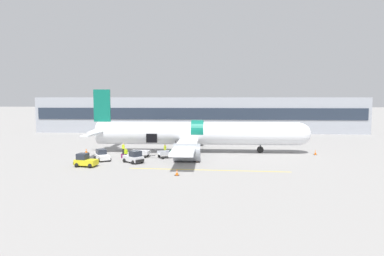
# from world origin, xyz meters

# --- Properties ---
(ground_plane) EXTENTS (500.00, 500.00, 0.00)m
(ground_plane) POSITION_xyz_m (0.00, 0.00, 0.00)
(ground_plane) COLOR gray
(apron_marking_line) EXTENTS (19.69, 1.27, 0.01)m
(apron_marking_line) POSITION_xyz_m (2.75, -7.33, 0.00)
(apron_marking_line) COLOR yellow
(apron_marking_line) RESTS_ON ground_plane
(terminal_strip) EXTENTS (81.01, 8.58, 8.71)m
(terminal_strip) POSITION_xyz_m (0.00, 38.10, 4.36)
(terminal_strip) COLOR #9EA3AD
(terminal_strip) RESTS_ON ground_plane
(airplane) EXTENTS (35.88, 30.58, 10.04)m
(airplane) POSITION_xyz_m (0.38, 5.87, 2.92)
(airplane) COLOR white
(airplane) RESTS_ON ground_plane
(baggage_tug_lead) EXTENTS (3.18, 3.02, 1.66)m
(baggage_tug_lead) POSITION_xyz_m (-7.33, -3.29, 0.71)
(baggage_tug_lead) COLOR silver
(baggage_tug_lead) RESTS_ON ground_plane
(baggage_tug_mid) EXTENTS (3.07, 2.24, 1.69)m
(baggage_tug_mid) POSITION_xyz_m (-12.93, -6.16, 0.71)
(baggage_tug_mid) COLOR yellow
(baggage_tug_mid) RESTS_ON ground_plane
(baggage_tug_rear) EXTENTS (2.90, 3.49, 1.51)m
(baggage_tug_rear) POSITION_xyz_m (-12.19, -1.74, 0.66)
(baggage_tug_rear) COLOR white
(baggage_tug_rear) RESTS_ON ground_plane
(baggage_cart_loading) EXTENTS (3.74, 2.02, 0.98)m
(baggage_cart_loading) POSITION_xyz_m (-7.43, 1.17, 0.48)
(baggage_cart_loading) COLOR silver
(baggage_cart_loading) RESTS_ON ground_plane
(baggage_cart_queued) EXTENTS (3.48, 2.73, 1.14)m
(baggage_cart_queued) POSITION_xyz_m (-3.31, 0.78, 0.53)
(baggage_cart_queued) COLOR #B7BABF
(baggage_cart_queued) RESTS_ON ground_plane
(ground_crew_loader_a) EXTENTS (0.56, 0.55, 1.73)m
(ground_crew_loader_a) POSITION_xyz_m (-10.50, 3.35, 0.91)
(ground_crew_loader_a) COLOR black
(ground_crew_loader_a) RESTS_ON ground_plane
(ground_crew_loader_b) EXTENTS (0.43, 0.58, 1.65)m
(ground_crew_loader_b) POSITION_xyz_m (-3.98, 3.09, 0.87)
(ground_crew_loader_b) COLOR #1E2338
(ground_crew_loader_b) RESTS_ON ground_plane
(ground_crew_driver) EXTENTS (0.57, 0.44, 1.63)m
(ground_crew_driver) POSITION_xyz_m (-9.07, -0.71, 0.86)
(ground_crew_driver) COLOR black
(ground_crew_driver) RESTS_ON ground_plane
(suitcase_on_tarmac_upright) EXTENTS (0.53, 0.42, 0.72)m
(suitcase_on_tarmac_upright) POSITION_xyz_m (-9.73, 0.05, 0.31)
(suitcase_on_tarmac_upright) COLOR #721951
(suitcase_on_tarmac_upright) RESTS_ON ground_plane
(safety_cone_nose) EXTENTS (0.50, 0.50, 0.79)m
(safety_cone_nose) POSITION_xyz_m (19.02, 4.58, 0.37)
(safety_cone_nose) COLOR black
(safety_cone_nose) RESTS_ON ground_plane
(safety_cone_engine_left) EXTENTS (0.52, 0.52, 0.73)m
(safety_cone_engine_left) POSITION_xyz_m (-0.77, -10.37, 0.34)
(safety_cone_engine_left) COLOR black
(safety_cone_engine_left) RESTS_ON ground_plane
(safety_cone_wingtip) EXTENTS (0.58, 0.58, 0.69)m
(safety_cone_wingtip) POSITION_xyz_m (1.22, -2.31, 0.32)
(safety_cone_wingtip) COLOR black
(safety_cone_wingtip) RESTS_ON ground_plane
(safety_cone_tail) EXTENTS (0.61, 0.61, 0.65)m
(safety_cone_tail) POSITION_xyz_m (-16.80, 4.50, 0.30)
(safety_cone_tail) COLOR black
(safety_cone_tail) RESTS_ON ground_plane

